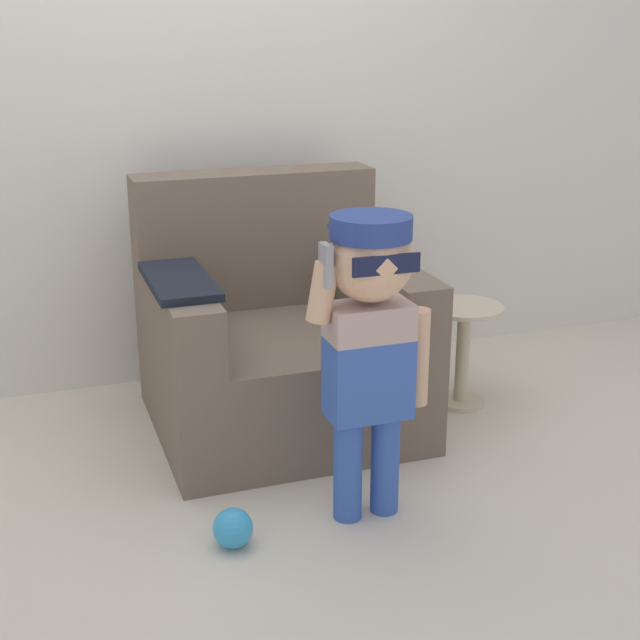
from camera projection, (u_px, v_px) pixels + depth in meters
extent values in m
plane|color=beige|center=(238.00, 445.00, 3.48)|extent=(10.00, 10.00, 0.00)
cube|color=silver|center=(182.00, 88.00, 3.79)|extent=(10.00, 0.05, 2.60)
cube|color=#6B5B4C|center=(282.00, 377.00, 3.59)|extent=(1.01, 0.95, 0.42)
cube|color=#6B5B4C|center=(255.00, 238.00, 3.76)|extent=(1.01, 0.21, 0.56)
cube|color=#6B5B4C|center=(181.00, 317.00, 3.26)|extent=(0.18, 0.74, 0.25)
cube|color=#6B5B4C|center=(389.00, 295.00, 3.52)|extent=(0.18, 0.74, 0.25)
cube|color=black|center=(179.00, 281.00, 3.21)|extent=(0.22, 0.52, 0.03)
cylinder|color=#3356AD|center=(348.00, 468.00, 2.92)|extent=(0.10, 0.10, 0.36)
cylinder|color=#3356AD|center=(385.00, 462.00, 2.96)|extent=(0.10, 0.10, 0.36)
cube|color=#3356AD|center=(368.00, 377.00, 2.84)|extent=(0.27, 0.15, 0.27)
cube|color=#B29993|center=(369.00, 321.00, 2.78)|extent=(0.27, 0.15, 0.11)
sphere|color=tan|center=(370.00, 259.00, 2.72)|extent=(0.27, 0.27, 0.27)
cylinder|color=navy|center=(371.00, 227.00, 2.68)|extent=(0.25, 0.25, 0.07)
cube|color=navy|center=(356.00, 227.00, 2.80)|extent=(0.15, 0.12, 0.01)
cube|color=#0F1433|center=(386.00, 265.00, 2.60)|extent=(0.21, 0.01, 0.06)
cylinder|color=tan|center=(417.00, 357.00, 2.88)|extent=(0.08, 0.08, 0.32)
cylinder|color=tan|center=(322.00, 292.00, 2.70)|extent=(0.11, 0.08, 0.19)
cube|color=gray|center=(326.00, 265.00, 2.65)|extent=(0.02, 0.07, 0.13)
cylinder|color=beige|center=(460.00, 401.00, 3.85)|extent=(0.21, 0.21, 0.02)
cylinder|color=beige|center=(462.00, 357.00, 3.79)|extent=(0.06, 0.06, 0.43)
cylinder|color=beige|center=(465.00, 308.00, 3.72)|extent=(0.32, 0.32, 0.02)
sphere|color=#3399D1|center=(233.00, 528.00, 2.79)|extent=(0.13, 0.13, 0.13)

